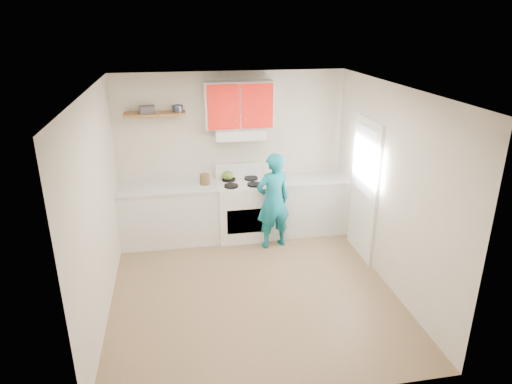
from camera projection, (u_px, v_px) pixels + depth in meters
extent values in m
plane|color=brown|center=(252.00, 289.00, 5.99)|extent=(3.80, 3.80, 0.00)
cube|color=white|center=(252.00, 89.00, 5.06)|extent=(3.60, 3.80, 0.04)
cube|color=beige|center=(232.00, 154.00, 7.27)|extent=(3.60, 0.04, 2.60)
cube|color=beige|center=(290.00, 280.00, 3.78)|extent=(3.60, 0.04, 2.60)
cube|color=beige|center=(98.00, 207.00, 5.23)|extent=(0.04, 3.80, 2.60)
cube|color=beige|center=(390.00, 188.00, 5.82)|extent=(0.04, 3.80, 2.60)
cube|color=white|center=(365.00, 189.00, 6.56)|extent=(0.05, 0.85, 2.05)
cube|color=white|center=(365.00, 161.00, 6.41)|extent=(0.01, 0.55, 0.95)
cube|color=silver|center=(170.00, 215.00, 7.13)|extent=(1.52, 0.60, 0.90)
cube|color=silver|center=(304.00, 205.00, 7.49)|extent=(1.32, 0.60, 0.90)
cube|color=white|center=(242.00, 210.00, 7.29)|extent=(0.76, 0.65, 0.92)
cube|color=silver|center=(240.00, 133.00, 6.94)|extent=(0.76, 0.44, 0.15)
cube|color=red|center=(239.00, 105.00, 6.84)|extent=(1.02, 0.33, 0.70)
cube|color=brown|center=(155.00, 114.00, 6.69)|extent=(0.90, 0.30, 0.04)
cube|color=#413A3D|center=(147.00, 110.00, 6.62)|extent=(0.23, 0.18, 0.11)
cylinder|color=#333D4C|center=(178.00, 108.00, 6.73)|extent=(0.17, 0.17, 0.10)
ellipsoid|color=#4E6D1E|center=(228.00, 176.00, 7.22)|extent=(0.23, 0.23, 0.15)
cylinder|color=brown|center=(205.00, 180.00, 7.04)|extent=(0.18, 0.18, 0.18)
cube|color=olive|center=(297.00, 179.00, 7.33)|extent=(0.34, 0.27, 0.02)
cube|color=red|center=(318.00, 179.00, 7.35)|extent=(0.37, 0.32, 0.01)
imported|color=#0D6978|center=(273.00, 201.00, 6.87)|extent=(0.62, 0.48, 1.51)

